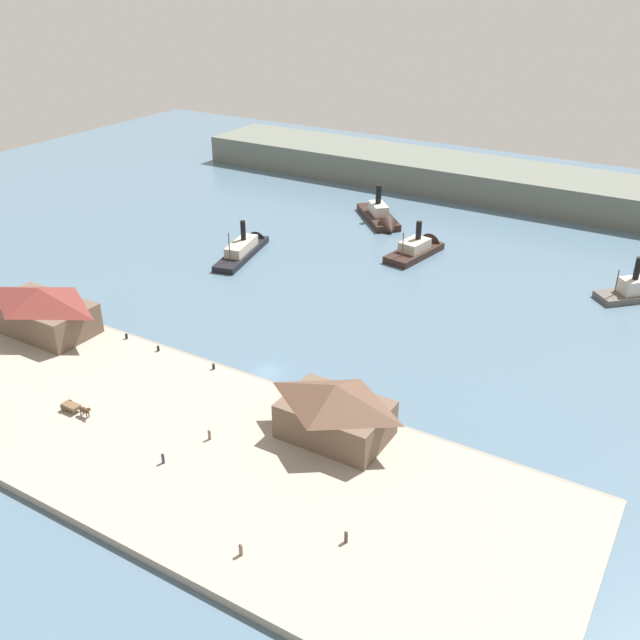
{
  "coord_description": "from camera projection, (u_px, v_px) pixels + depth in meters",
  "views": [
    {
      "loc": [
        57.07,
        -78.39,
        59.29
      ],
      "look_at": [
        -0.2,
        16.58,
        2.0
      ],
      "focal_mm": 39.57,
      "sensor_mm": 36.0,
      "label": 1
    }
  ],
  "objects": [
    {
      "name": "mooring_post_west",
      "position": [
        126.0,
        336.0,
        120.18
      ],
      "size": [
        0.44,
        0.44,
        0.9
      ],
      "primitive_type": "cylinder",
      "color": "black",
      "rests_on": "quay_promenade"
    },
    {
      "name": "horse_cart",
      "position": [
        76.0,
        408.0,
        100.37
      ],
      "size": [
        5.61,
        1.53,
        1.87
      ],
      "color": "brown",
      "rests_on": "quay_promenade"
    },
    {
      "name": "pedestrian_near_cart",
      "position": [
        209.0,
        435.0,
        94.96
      ],
      "size": [
        0.41,
        0.41,
        1.67
      ],
      "color": "#6B5B4C",
      "rests_on": "quay_promenade"
    },
    {
      "name": "ferry_moored_west",
      "position": [
        246.0,
        247.0,
        158.08
      ],
      "size": [
        9.64,
        22.91,
        9.36
      ],
      "color": "black",
      "rests_on": "ground"
    },
    {
      "name": "ground_plane",
      "position": [
        268.0,
        372.0,
        113.03
      ],
      "size": [
        320.0,
        320.0,
        0.0
      ],
      "primitive_type": "plane",
      "color": "slate"
    },
    {
      "name": "far_headland",
      "position": [
        495.0,
        181.0,
        194.89
      ],
      "size": [
        180.0,
        24.0,
        8.0
      ],
      "primitive_type": "cube",
      "color": "#60665B",
      "rests_on": "ground"
    },
    {
      "name": "ferry_near_quay",
      "position": [
        420.0,
        248.0,
        157.66
      ],
      "size": [
        8.44,
        17.9,
        9.66
      ],
      "color": "black",
      "rests_on": "ground"
    },
    {
      "name": "pedestrian_at_waters_edge",
      "position": [
        346.0,
        537.0,
        78.22
      ],
      "size": [
        0.43,
        0.43,
        1.72
      ],
      "color": "#4C3D33",
      "rests_on": "quay_promenade"
    },
    {
      "name": "seawall_edge",
      "position": [
        254.0,
        380.0,
        110.07
      ],
      "size": [
        110.0,
        0.8,
        1.0
      ],
      "primitive_type": "cube",
      "color": "gray",
      "rests_on": "ground"
    },
    {
      "name": "pedestrian_walking_east",
      "position": [
        241.0,
        550.0,
        76.52
      ],
      "size": [
        0.43,
        0.43,
        1.73
      ],
      "color": "#6B5B4C",
      "rests_on": "quay_promenade"
    },
    {
      "name": "pedestrian_by_tram",
      "position": [
        163.0,
        458.0,
        90.51
      ],
      "size": [
        0.41,
        0.41,
        1.65
      ],
      "color": "#33384C",
      "rests_on": "quay_promenade"
    },
    {
      "name": "mooring_post_center_east",
      "position": [
        214.0,
        367.0,
        111.33
      ],
      "size": [
        0.44,
        0.44,
        0.9
      ],
      "primitive_type": "cylinder",
      "color": "black",
      "rests_on": "quay_promenade"
    },
    {
      "name": "ferry_approaching_east",
      "position": [
        381.0,
        218.0,
        175.33
      ],
      "size": [
        18.37,
        18.92,
        10.81
      ],
      "color": "black",
      "rests_on": "ground"
    },
    {
      "name": "ferry_shed_central_terminal",
      "position": [
        335.0,
        410.0,
        94.29
      ],
      "size": [
        14.39,
        10.1,
        8.07
      ],
      "color": "brown",
      "rests_on": "quay_promenade"
    },
    {
      "name": "quay_promenade",
      "position": [
        175.0,
        441.0,
        96.02
      ],
      "size": [
        110.0,
        36.0,
        1.2
      ],
      "primitive_type": "cube",
      "color": "#9E9384",
      "rests_on": "ground"
    },
    {
      "name": "ferry_shed_customs_shed",
      "position": [
        43.0,
        310.0,
        121.11
      ],
      "size": [
        18.08,
        10.44,
        8.09
      ],
      "color": "brown",
      "rests_on": "quay_promenade"
    },
    {
      "name": "mooring_post_east",
      "position": [
        158.0,
        348.0,
        116.47
      ],
      "size": [
        0.44,
        0.44,
        0.9
      ],
      "primitive_type": "cylinder",
      "color": "black",
      "rests_on": "quay_promenade"
    }
  ]
}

